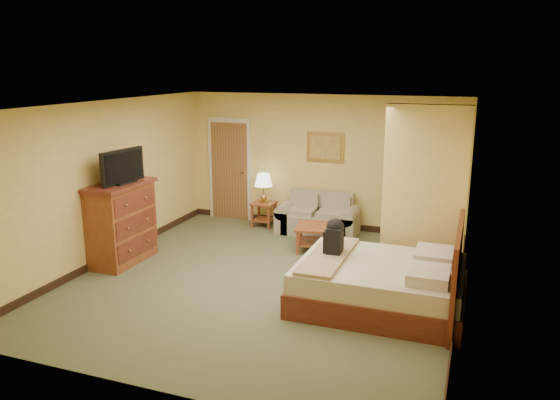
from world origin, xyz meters
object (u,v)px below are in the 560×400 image
at_px(coffee_table, 316,232).
at_px(bed, 384,283).
at_px(loveseat, 318,220).
at_px(dresser, 121,222).

distance_m(coffee_table, bed, 2.39).
relative_size(coffee_table, bed, 0.38).
xyz_separation_m(loveseat, dresser, (-2.55, -2.60, 0.42)).
bearing_deg(bed, dresser, 177.09).
bearing_deg(bed, loveseat, 121.70).
relative_size(loveseat, dresser, 1.16).
distance_m(loveseat, coffee_table, 0.99).
bearing_deg(dresser, loveseat, 45.56).
distance_m(loveseat, dresser, 3.66).
bearing_deg(loveseat, bed, -58.30).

